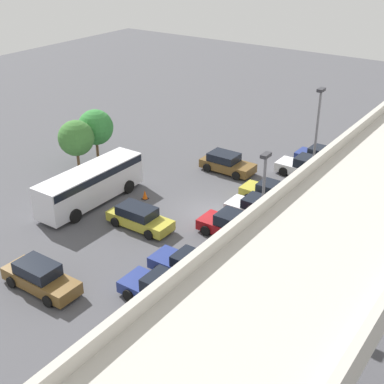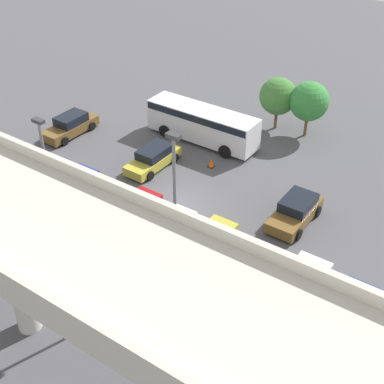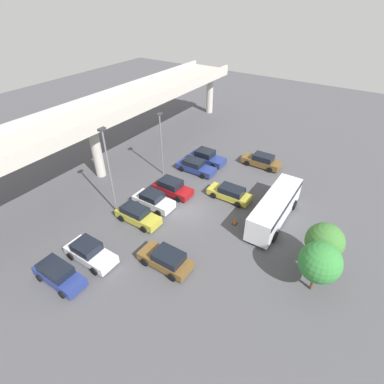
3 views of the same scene
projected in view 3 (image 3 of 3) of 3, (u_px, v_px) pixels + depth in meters
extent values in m
plane|color=#4C4C51|center=(188.00, 211.00, 30.44)|extent=(109.25, 109.25, 0.00)
cube|color=#BCB7AD|center=(90.00, 117.00, 31.89)|extent=(50.98, 6.29, 0.90)
cube|color=#BCB7AD|center=(109.00, 116.00, 30.13)|extent=(50.98, 0.30, 0.55)
cube|color=#BCB7AD|center=(70.00, 105.00, 32.82)|extent=(50.98, 0.30, 0.55)
cylinder|color=#BCB7AD|center=(96.00, 149.00, 34.12)|extent=(1.13, 1.13, 6.87)
cylinder|color=#BCB7AD|center=(210.00, 93.00, 51.55)|extent=(1.13, 1.13, 6.87)
cube|color=navy|center=(60.00, 276.00, 23.02)|extent=(1.74, 4.42, 0.74)
cube|color=black|center=(55.00, 269.00, 22.74)|extent=(1.60, 2.65, 0.62)
cylinder|color=black|center=(81.00, 278.00, 23.15)|extent=(0.22, 0.60, 0.60)
cylinder|color=black|center=(62.00, 295.00, 21.93)|extent=(0.22, 0.60, 0.60)
cylinder|color=black|center=(59.00, 263.00, 24.38)|extent=(0.22, 0.60, 0.60)
cylinder|color=black|center=(39.00, 278.00, 23.16)|extent=(0.22, 0.60, 0.60)
cube|color=silver|center=(91.00, 255.00, 24.82)|extent=(1.88, 4.61, 0.72)
cube|color=black|center=(87.00, 247.00, 24.55)|extent=(1.73, 2.09, 0.72)
cylinder|color=black|center=(112.00, 256.00, 24.96)|extent=(0.22, 0.71, 0.71)
cylinder|color=black|center=(94.00, 271.00, 23.64)|extent=(0.22, 0.71, 0.71)
cylinder|color=black|center=(89.00, 243.00, 26.24)|extent=(0.22, 0.71, 0.71)
cylinder|color=black|center=(71.00, 256.00, 24.92)|extent=(0.22, 0.71, 0.71)
cube|color=brown|center=(165.00, 260.00, 24.32)|extent=(1.88, 4.48, 0.70)
cube|color=black|center=(169.00, 256.00, 23.76)|extent=(1.73, 2.37, 0.65)
cylinder|color=black|center=(145.00, 262.00, 24.40)|extent=(0.22, 0.71, 0.71)
cylinder|color=black|center=(159.00, 248.00, 25.72)|extent=(0.22, 0.71, 0.71)
cylinder|color=black|center=(172.00, 277.00, 23.15)|extent=(0.22, 0.71, 0.71)
cylinder|color=black|center=(186.00, 261.00, 24.47)|extent=(0.22, 0.71, 0.71)
cube|color=gold|center=(138.00, 217.00, 28.78)|extent=(1.72, 4.54, 0.78)
cube|color=black|center=(135.00, 210.00, 28.53)|extent=(1.58, 2.56, 0.60)
cylinder|color=black|center=(156.00, 219.00, 28.88)|extent=(0.22, 0.68, 0.68)
cylinder|color=black|center=(144.00, 229.00, 27.68)|extent=(0.22, 0.68, 0.68)
cylinder|color=black|center=(134.00, 209.00, 30.15)|extent=(0.22, 0.68, 0.68)
cylinder|color=black|center=(121.00, 218.00, 28.94)|extent=(0.22, 0.68, 0.68)
cube|color=silver|center=(154.00, 202.00, 30.77)|extent=(1.83, 4.34, 0.78)
cube|color=black|center=(152.00, 196.00, 30.43)|extent=(1.68, 2.08, 0.65)
cylinder|color=black|center=(170.00, 203.00, 30.95)|extent=(0.22, 0.63, 0.63)
cylinder|color=black|center=(158.00, 213.00, 29.67)|extent=(0.22, 0.63, 0.63)
cylinder|color=black|center=(150.00, 195.00, 32.16)|extent=(0.22, 0.63, 0.63)
cylinder|color=black|center=(138.00, 204.00, 30.88)|extent=(0.22, 0.63, 0.63)
cube|color=maroon|center=(173.00, 189.00, 32.63)|extent=(1.83, 4.35, 0.70)
cube|color=black|center=(171.00, 183.00, 32.36)|extent=(1.68, 2.36, 0.73)
cylinder|color=black|center=(188.00, 191.00, 32.78)|extent=(0.22, 0.70, 0.70)
cylinder|color=black|center=(178.00, 199.00, 31.50)|extent=(0.22, 0.70, 0.70)
cylinder|color=black|center=(168.00, 183.00, 33.99)|extent=(0.22, 0.70, 0.70)
cylinder|color=black|center=(158.00, 191.00, 32.71)|extent=(0.22, 0.70, 0.70)
cube|color=gold|center=(229.00, 194.00, 31.91)|extent=(1.72, 4.67, 0.66)
cube|color=black|center=(232.00, 190.00, 31.43)|extent=(1.58, 2.58, 0.63)
cylinder|color=black|center=(213.00, 195.00, 32.06)|extent=(0.22, 0.67, 0.67)
cylinder|color=black|center=(221.00, 188.00, 33.27)|extent=(0.22, 0.67, 0.67)
cylinder|color=black|center=(238.00, 204.00, 30.76)|extent=(0.22, 0.67, 0.67)
cylinder|color=black|center=(245.00, 196.00, 31.97)|extent=(0.22, 0.67, 0.67)
cube|color=navy|center=(196.00, 168.00, 36.46)|extent=(1.79, 4.83, 0.67)
cube|color=black|center=(194.00, 162.00, 36.23)|extent=(1.65, 2.30, 0.64)
cylinder|color=black|center=(210.00, 169.00, 36.52)|extent=(0.22, 0.67, 0.67)
cylinder|color=black|center=(203.00, 176.00, 35.27)|extent=(0.22, 0.67, 0.67)
cylinder|color=black|center=(190.00, 163.00, 37.87)|extent=(0.22, 0.67, 0.67)
cylinder|color=black|center=(182.00, 169.00, 36.61)|extent=(0.22, 0.67, 0.67)
cube|color=navy|center=(207.00, 159.00, 38.35)|extent=(1.93, 4.68, 0.67)
cube|color=black|center=(205.00, 153.00, 38.09)|extent=(1.78, 2.19, 0.75)
cylinder|color=black|center=(221.00, 160.00, 38.47)|extent=(0.22, 0.71, 0.71)
cylinder|color=black|center=(213.00, 166.00, 37.12)|extent=(0.22, 0.71, 0.71)
cylinder|color=black|center=(202.00, 154.00, 39.78)|extent=(0.22, 0.71, 0.71)
cylinder|color=black|center=(193.00, 160.00, 38.43)|extent=(0.22, 0.71, 0.71)
cube|color=brown|center=(261.00, 162.00, 37.57)|extent=(1.72, 4.81, 0.73)
cube|color=black|center=(263.00, 158.00, 37.07)|extent=(1.59, 2.40, 0.69)
cylinder|color=black|center=(247.00, 163.00, 37.76)|extent=(0.22, 0.68, 0.68)
cylinder|color=black|center=(253.00, 158.00, 38.97)|extent=(0.22, 0.68, 0.68)
cylinder|color=black|center=(270.00, 170.00, 36.42)|extent=(0.22, 0.68, 0.68)
cylinder|color=black|center=(275.00, 164.00, 37.63)|extent=(0.22, 0.68, 0.68)
cube|color=silver|center=(275.00, 208.00, 28.51)|extent=(8.94, 2.24, 2.39)
cube|color=black|center=(277.00, 200.00, 28.02)|extent=(8.77, 2.28, 0.53)
cylinder|color=black|center=(275.00, 237.00, 26.66)|extent=(0.99, 0.29, 0.99)
cylinder|color=black|center=(251.00, 227.00, 27.68)|extent=(0.99, 0.29, 0.99)
cylinder|color=black|center=(294.00, 205.00, 30.45)|extent=(0.99, 0.29, 0.99)
cylinder|color=black|center=(273.00, 198.00, 31.47)|extent=(0.99, 0.29, 0.99)
cylinder|color=slate|center=(110.00, 175.00, 27.82)|extent=(0.16, 0.16, 8.82)
cube|color=#333338|center=(102.00, 129.00, 25.23)|extent=(0.70, 0.35, 0.20)
cylinder|color=slate|center=(161.00, 146.00, 34.28)|extent=(0.16, 0.16, 7.36)
cube|color=#333338|center=(159.00, 114.00, 32.10)|extent=(0.70, 0.35, 0.20)
cylinder|color=brown|center=(313.00, 282.00, 22.25)|extent=(0.24, 0.24, 1.64)
sphere|color=#337F38|center=(320.00, 262.00, 21.04)|extent=(3.03, 3.03, 3.03)
cylinder|color=brown|center=(318.00, 259.00, 24.10)|extent=(0.24, 0.24, 1.54)
sphere|color=#3D7533|center=(325.00, 241.00, 22.94)|extent=(2.94, 2.94, 2.94)
cube|color=black|center=(235.00, 224.00, 28.79)|extent=(0.44, 0.44, 0.04)
cone|color=#EA590F|center=(235.00, 221.00, 28.60)|extent=(0.40, 0.40, 0.70)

